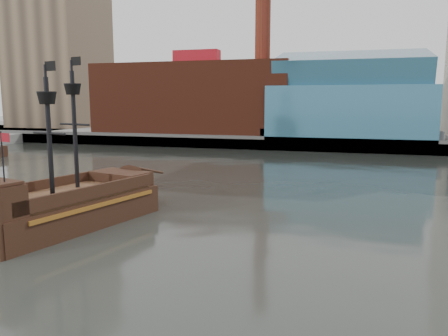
% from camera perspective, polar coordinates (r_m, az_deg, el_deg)
% --- Properties ---
extents(ground, '(400.00, 400.00, 0.00)m').
position_cam_1_polar(ground, '(23.62, -13.28, -14.44)').
color(ground, '#252823').
rests_on(ground, ground).
extents(promenade_far, '(220.00, 60.00, 2.00)m').
position_cam_1_polar(promenade_far, '(111.59, 10.82, 4.38)').
color(promenade_far, slate).
rests_on(promenade_far, ground).
extents(seawall, '(220.00, 1.00, 2.60)m').
position_cam_1_polar(seawall, '(82.37, 8.74, 3.14)').
color(seawall, '#4C4C49').
rests_on(seawall, ground).
extents(skyline, '(149.00, 45.00, 62.00)m').
position_cam_1_polar(skyline, '(104.60, 13.74, 16.94)').
color(skyline, '#786148').
rests_on(skyline, promenade_far).
extents(pirate_ship, '(9.66, 18.63, 13.38)m').
position_cam_1_polar(pirate_ship, '(34.42, -20.05, -5.22)').
color(pirate_ship, black).
rests_on(pirate_ship, ground).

